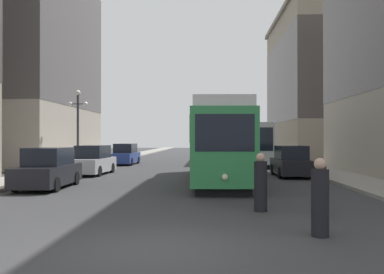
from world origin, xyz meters
The scene contains 14 objects.
ground_plane centered at (0.00, 0.00, 0.00)m, with size 200.00×200.00×0.00m, color #38383A.
sidewalk_left centered at (-8.69, 40.00, 0.07)m, with size 2.69×120.00×0.15m, color gray.
sidewalk_right centered at (8.69, 40.00, 0.07)m, with size 2.69×120.00×0.15m, color gray.
streetcar centered at (1.60, 13.82, 2.10)m, with size 2.95×13.56×3.89m.
transit_bus centered at (4.77, 27.84, 1.95)m, with size 2.70×11.68×3.45m.
parked_car_left_near centered at (-6.05, 28.01, 0.84)m, with size 1.96×4.93×1.82m.
parked_car_left_mid centered at (-6.05, 17.58, 0.84)m, with size 2.03×4.77×1.82m.
parked_car_right_far centered at (6.05, 16.50, 0.84)m, with size 1.89×4.44×1.82m.
parked_car_left_far centered at (-6.05, 10.23, 0.84)m, with size 1.97×4.67×1.82m.
pedestrian_crossing_near centered at (3.67, 1.15, 0.83)m, with size 0.40×0.40×1.78m.
pedestrian_crossing_far centered at (4.47, 4.15, 0.75)m, with size 0.36×0.36×1.61m.
pedestrian_on_sidewalk centered at (2.75, 4.45, 0.83)m, with size 0.40×0.40×1.78m.
lamp_post_left_far centered at (-7.95, 20.63, 3.76)m, with size 1.41×0.36×5.49m.
building_right_corner centered at (17.59, 43.82, 9.04)m, with size 15.70×21.62×17.61m.
Camera 1 is at (1.13, -8.44, 2.20)m, focal length 39.30 mm.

